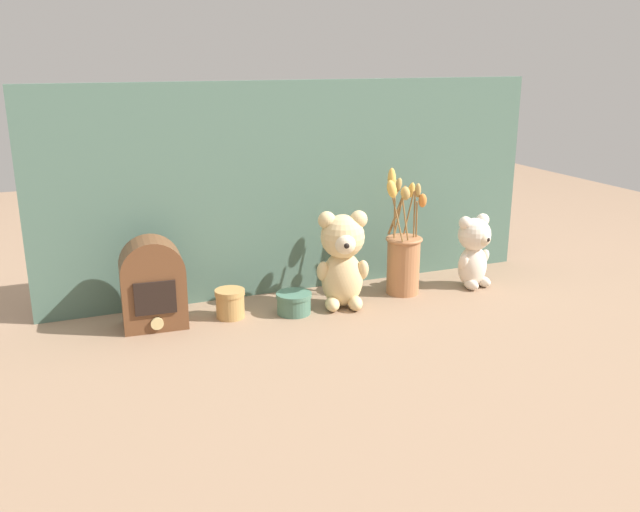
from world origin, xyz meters
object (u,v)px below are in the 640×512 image
object	(u,v)px
teddy_bear_large	(343,258)
flower_vase	(403,255)
teddy_bear_medium	(473,250)
vintage_radio	(153,283)
decorative_tin_short	(294,303)
decorative_tin_tall	(230,303)

from	to	relation	value
teddy_bear_large	flower_vase	xyz separation A→B (m)	(0.20, 0.04, -0.02)
teddy_bear_medium	vintage_radio	bearing A→B (deg)	177.48
teddy_bear_large	flower_vase	size ratio (longest dim) A/B	0.73
teddy_bear_large	vintage_radio	size ratio (longest dim) A/B	1.16
teddy_bear_medium	teddy_bear_large	bearing A→B (deg)	-178.47
teddy_bear_large	flower_vase	bearing A→B (deg)	10.44
decorative_tin_short	teddy_bear_large	bearing A→B (deg)	-0.73
teddy_bear_large	teddy_bear_medium	bearing A→B (deg)	1.53
teddy_bear_large	decorative_tin_tall	world-z (taller)	teddy_bear_large
flower_vase	decorative_tin_tall	size ratio (longest dim) A/B	4.64
teddy_bear_medium	vintage_radio	xyz separation A→B (m)	(-0.89, 0.04, 0.00)
teddy_bear_large	decorative_tin_tall	bearing A→B (deg)	173.01
teddy_bear_medium	flower_vase	distance (m)	0.21
teddy_bear_medium	decorative_tin_tall	distance (m)	0.70
teddy_bear_large	flower_vase	distance (m)	0.20
teddy_bear_medium	decorative_tin_tall	bearing A→B (deg)	177.96
teddy_bear_large	decorative_tin_tall	size ratio (longest dim) A/B	3.40
decorative_tin_tall	teddy_bear_medium	bearing A→B (deg)	-2.04
decorative_tin_short	decorative_tin_tall	bearing A→B (deg)	167.81
vintage_radio	decorative_tin_tall	distance (m)	0.20
vintage_radio	decorative_tin_short	size ratio (longest dim) A/B	2.42
teddy_bear_medium	flower_vase	size ratio (longest dim) A/B	0.59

